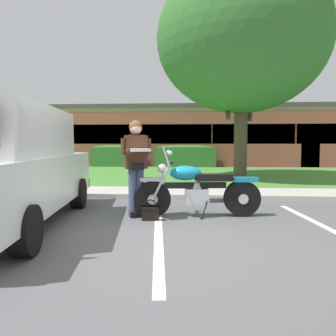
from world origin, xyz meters
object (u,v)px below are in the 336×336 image
(motorcycle, at_px, (202,189))
(shade_tree, at_px, (242,40))
(hedge_left, at_px, (117,156))
(handbag, at_px, (151,212))
(rider_person, at_px, (136,160))
(hedge_center_left, at_px, (185,156))
(brick_building, at_px, (208,137))

(motorcycle, distance_m, shade_tree, 7.96)
(hedge_left, bearing_deg, handbag, -74.48)
(rider_person, bearing_deg, motorcycle, 5.83)
(handbag, height_order, hedge_left, hedge_left)
(rider_person, xyz_separation_m, shade_tree, (2.71, 6.51, 3.97))
(hedge_left, height_order, hedge_center_left, same)
(motorcycle, relative_size, hedge_center_left, 0.68)
(motorcycle, distance_m, hedge_center_left, 12.29)
(rider_person, relative_size, shade_tree, 0.23)
(motorcycle, height_order, hedge_center_left, motorcycle)
(hedge_left, bearing_deg, rider_person, -75.40)
(rider_person, relative_size, hedge_left, 0.64)
(rider_person, relative_size, hedge_center_left, 0.52)
(motorcycle, distance_m, rider_person, 1.28)
(shade_tree, bearing_deg, handbag, -109.69)
(rider_person, distance_m, shade_tree, 8.09)
(handbag, height_order, shade_tree, shade_tree)
(handbag, bearing_deg, rider_person, 137.09)
(brick_building, bearing_deg, motorcycle, -92.71)
(rider_person, height_order, shade_tree, shade_tree)
(handbag, bearing_deg, brick_building, 84.70)
(motorcycle, xyz_separation_m, shade_tree, (1.55, 6.39, 4.49))
(shade_tree, xyz_separation_m, hedge_center_left, (-2.14, 5.88, -4.32))
(motorcycle, xyz_separation_m, hedge_left, (-4.39, 12.27, 0.16))
(motorcycle, distance_m, hedge_left, 13.03)
(handbag, xyz_separation_m, hedge_center_left, (0.28, 12.65, 0.51))
(motorcycle, relative_size, brick_building, 0.08)
(hedge_center_left, bearing_deg, handbag, -91.29)
(hedge_center_left, bearing_deg, shade_tree, -69.99)
(motorcycle, relative_size, rider_person, 1.31)
(rider_person, bearing_deg, hedge_center_left, 87.37)
(rider_person, height_order, brick_building, brick_building)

